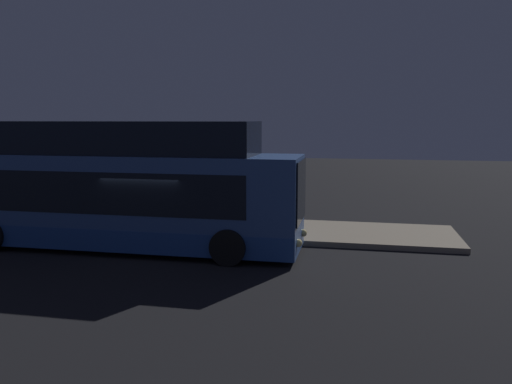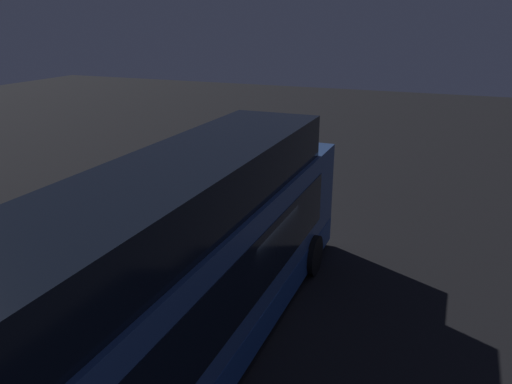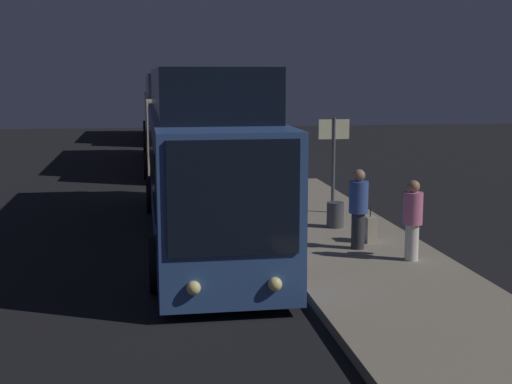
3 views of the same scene
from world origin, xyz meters
TOP-DOWN VIEW (x-y plane):
  - ground at (0.00, 0.00)m, footprint 80.00×80.00m
  - platform at (0.00, 3.39)m, footprint 20.00×3.57m
  - bus_lead at (-1.58, 0.16)m, footprint 12.49×2.75m
  - passenger_boarding at (1.99, 4.27)m, footprint 0.62×0.45m
  - passenger_waiting at (0.84, 3.45)m, footprint 0.60×0.60m
  - suitcase at (0.25, 3.93)m, footprint 0.41×0.24m
  - trash_bin at (-1.45, 3.55)m, footprint 0.44×0.44m

SIDE VIEW (x-z plane):
  - ground at x=0.00m, z-range 0.00..0.00m
  - platform at x=0.00m, z-range 0.00..0.19m
  - suitcase at x=0.25m, z-range 0.07..0.91m
  - trash_bin at x=-1.45m, z-range 0.19..0.84m
  - passenger_boarding at x=1.99m, z-range 0.25..1.96m
  - passenger_waiting at x=0.84m, z-range 0.26..2.06m
  - bus_lead at x=-1.58m, z-range -0.22..3.98m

